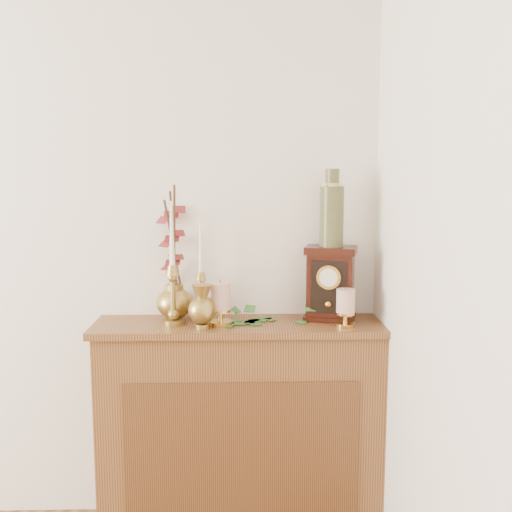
{
  "coord_description": "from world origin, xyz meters",
  "views": [
    {
      "loc": [
        1.4,
        -0.37,
        1.56
      ],
      "look_at": [
        1.47,
        2.05,
        1.22
      ],
      "focal_mm": 42.0,
      "sensor_mm": 36.0,
      "label": 1
    }
  ],
  "objects_px": {
    "ginger_jar": "(173,259)",
    "mantel_clock": "(330,284)",
    "candlestick_center": "(201,288)",
    "candlestick_left": "(173,285)",
    "bud_vase": "(202,307)",
    "ceramic_vase": "(332,212)"
  },
  "relations": [
    {
      "from": "ginger_jar",
      "to": "mantel_clock",
      "type": "relative_size",
      "value": 1.82
    },
    {
      "from": "candlestick_center",
      "to": "ginger_jar",
      "type": "xyz_separation_m",
      "value": [
        -0.12,
        0.04,
        0.12
      ]
    },
    {
      "from": "candlestick_left",
      "to": "candlestick_center",
      "type": "distance_m",
      "value": 0.14
    },
    {
      "from": "candlestick_center",
      "to": "bud_vase",
      "type": "height_order",
      "value": "candlestick_center"
    },
    {
      "from": "candlestick_left",
      "to": "bud_vase",
      "type": "distance_m",
      "value": 0.16
    },
    {
      "from": "bud_vase",
      "to": "mantel_clock",
      "type": "height_order",
      "value": "mantel_clock"
    },
    {
      "from": "candlestick_center",
      "to": "ginger_jar",
      "type": "height_order",
      "value": "ginger_jar"
    },
    {
      "from": "candlestick_center",
      "to": "mantel_clock",
      "type": "xyz_separation_m",
      "value": [
        0.55,
        -0.02,
        0.02
      ]
    },
    {
      "from": "mantel_clock",
      "to": "candlestick_center",
      "type": "bearing_deg",
      "value": -166.48
    },
    {
      "from": "candlestick_left",
      "to": "bud_vase",
      "type": "height_order",
      "value": "candlestick_left"
    },
    {
      "from": "ginger_jar",
      "to": "ceramic_vase",
      "type": "distance_m",
      "value": 0.71
    },
    {
      "from": "candlestick_left",
      "to": "candlestick_center",
      "type": "height_order",
      "value": "candlestick_left"
    },
    {
      "from": "ginger_jar",
      "to": "bud_vase",
      "type": "bearing_deg",
      "value": -55.62
    },
    {
      "from": "mantel_clock",
      "to": "ceramic_vase",
      "type": "distance_m",
      "value": 0.31
    },
    {
      "from": "candlestick_center",
      "to": "mantel_clock",
      "type": "distance_m",
      "value": 0.56
    },
    {
      "from": "candlestick_center",
      "to": "ceramic_vase",
      "type": "xyz_separation_m",
      "value": [
        0.56,
        -0.01,
        0.33
      ]
    },
    {
      "from": "candlestick_center",
      "to": "mantel_clock",
      "type": "bearing_deg",
      "value": -1.71
    },
    {
      "from": "candlestick_left",
      "to": "ceramic_vase",
      "type": "bearing_deg",
      "value": 6.22
    },
    {
      "from": "candlestick_center",
      "to": "mantel_clock",
      "type": "height_order",
      "value": "candlestick_center"
    },
    {
      "from": "candlestick_center",
      "to": "ceramic_vase",
      "type": "distance_m",
      "value": 0.64
    },
    {
      "from": "candlestick_center",
      "to": "ginger_jar",
      "type": "relative_size",
      "value": 0.73
    },
    {
      "from": "bud_vase",
      "to": "ginger_jar",
      "type": "height_order",
      "value": "ginger_jar"
    }
  ]
}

